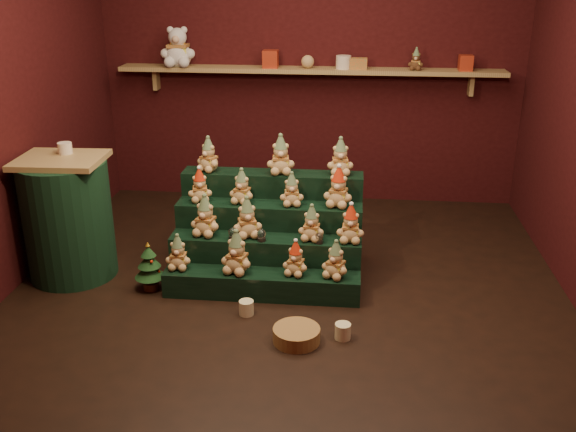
# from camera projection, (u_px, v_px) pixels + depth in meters

# --- Properties ---
(ground) EXTENTS (4.00, 4.00, 0.00)m
(ground) POSITION_uv_depth(u_px,v_px,m) (289.00, 287.00, 4.73)
(ground) COLOR black
(ground) RESTS_ON ground
(back_wall) EXTENTS (4.00, 0.10, 2.80)m
(back_wall) POSITION_uv_depth(u_px,v_px,m) (311.00, 57.00, 6.11)
(back_wall) COLOR black
(back_wall) RESTS_ON ground
(front_wall) EXTENTS (4.00, 0.10, 2.80)m
(front_wall) POSITION_uv_depth(u_px,v_px,m) (232.00, 207.00, 2.32)
(front_wall) COLOR black
(front_wall) RESTS_ON ground
(back_shelf) EXTENTS (3.60, 0.26, 0.24)m
(back_shelf) POSITION_uv_depth(u_px,v_px,m) (310.00, 71.00, 5.99)
(back_shelf) COLOR #A68A53
(back_shelf) RESTS_ON ground
(riser_tier_front) EXTENTS (1.40, 0.22, 0.18)m
(riser_tier_front) POSITION_uv_depth(u_px,v_px,m) (262.00, 285.00, 4.57)
(riser_tier_front) COLOR black
(riser_tier_front) RESTS_ON ground
(riser_tier_midfront) EXTENTS (1.40, 0.22, 0.36)m
(riser_tier_midfront) POSITION_uv_depth(u_px,v_px,m) (266.00, 260.00, 4.74)
(riser_tier_midfront) COLOR black
(riser_tier_midfront) RESTS_ON ground
(riser_tier_midback) EXTENTS (1.40, 0.22, 0.54)m
(riser_tier_midback) POSITION_uv_depth(u_px,v_px,m) (269.00, 237.00, 4.91)
(riser_tier_midback) COLOR black
(riser_tier_midback) RESTS_ON ground
(riser_tier_back) EXTENTS (1.40, 0.22, 0.72)m
(riser_tier_back) POSITION_uv_depth(u_px,v_px,m) (273.00, 216.00, 5.08)
(riser_tier_back) COLOR black
(riser_tier_back) RESTS_ON ground
(teddy_0) EXTENTS (0.18, 0.17, 0.25)m
(teddy_0) POSITION_uv_depth(u_px,v_px,m) (178.00, 252.00, 4.57)
(teddy_0) COLOR tan
(teddy_0) RESTS_ON riser_tier_front
(teddy_1) EXTENTS (0.27, 0.25, 0.31)m
(teddy_1) POSITION_uv_depth(u_px,v_px,m) (237.00, 252.00, 4.50)
(teddy_1) COLOR tan
(teddy_1) RESTS_ON riser_tier_front
(teddy_2) EXTENTS (0.21, 0.20, 0.25)m
(teddy_2) POSITION_uv_depth(u_px,v_px,m) (296.00, 258.00, 4.48)
(teddy_2) COLOR tan
(teddy_2) RESTS_ON riser_tier_front
(teddy_3) EXTENTS (0.25, 0.24, 0.27)m
(teddy_3) POSITION_uv_depth(u_px,v_px,m) (336.00, 260.00, 4.44)
(teddy_3) COLOR tan
(teddy_3) RESTS_ON riser_tier_front
(teddy_4) EXTENTS (0.25, 0.24, 0.30)m
(teddy_4) POSITION_uv_depth(u_px,v_px,m) (205.00, 216.00, 4.67)
(teddy_4) COLOR tan
(teddy_4) RESTS_ON riser_tier_midfront
(teddy_5) EXTENTS (0.26, 0.25, 0.30)m
(teddy_5) POSITION_uv_depth(u_px,v_px,m) (247.00, 217.00, 4.64)
(teddy_5) COLOR tan
(teddy_5) RESTS_ON riser_tier_midfront
(teddy_6) EXTENTS (0.21, 0.19, 0.26)m
(teddy_6) POSITION_uv_depth(u_px,v_px,m) (312.00, 223.00, 4.59)
(teddy_6) COLOR tan
(teddy_6) RESTS_ON riser_tier_midfront
(teddy_7) EXTENTS (0.20, 0.18, 0.28)m
(teddy_7) POSITION_uv_depth(u_px,v_px,m) (351.00, 224.00, 4.56)
(teddy_7) COLOR tan
(teddy_7) RESTS_ON riser_tier_midfront
(teddy_8) EXTENTS (0.21, 0.20, 0.25)m
(teddy_8) POSITION_uv_depth(u_px,v_px,m) (200.00, 185.00, 4.83)
(teddy_8) COLOR tan
(teddy_8) RESTS_ON riser_tier_midback
(teddy_9) EXTENTS (0.22, 0.21, 0.26)m
(teddy_9) POSITION_uv_depth(u_px,v_px,m) (242.00, 187.00, 4.79)
(teddy_9) COLOR tan
(teddy_9) RESTS_ON riser_tier_midback
(teddy_10) EXTENTS (0.20, 0.18, 0.25)m
(teddy_10) POSITION_uv_depth(u_px,v_px,m) (292.00, 189.00, 4.75)
(teddy_10) COLOR tan
(teddy_10) RESTS_ON riser_tier_midback
(teddy_11) EXTENTS (0.25, 0.23, 0.30)m
(teddy_11) POSITION_uv_depth(u_px,v_px,m) (339.00, 187.00, 4.72)
(teddy_11) COLOR tan
(teddy_11) RESTS_ON riser_tier_midback
(teddy_12) EXTENTS (0.25, 0.24, 0.26)m
(teddy_12) POSITION_uv_depth(u_px,v_px,m) (209.00, 154.00, 4.94)
(teddy_12) COLOR tan
(teddy_12) RESTS_ON riser_tier_back
(teddy_13) EXTENTS (0.23, 0.22, 0.30)m
(teddy_13) POSITION_uv_depth(u_px,v_px,m) (281.00, 155.00, 4.88)
(teddy_13) COLOR tan
(teddy_13) RESTS_ON riser_tier_back
(teddy_14) EXTENTS (0.22, 0.20, 0.28)m
(teddy_14) POSITION_uv_depth(u_px,v_px,m) (340.00, 157.00, 4.86)
(teddy_14) COLOR tan
(teddy_14) RESTS_ON riser_tier_back
(snow_globe_a) EXTENTS (0.07, 0.07, 0.09)m
(snow_globe_a) POSITION_uv_depth(u_px,v_px,m) (233.00, 234.00, 4.62)
(snow_globe_a) COLOR black
(snow_globe_a) RESTS_ON riser_tier_midfront
(snow_globe_b) EXTENTS (0.07, 0.07, 0.09)m
(snow_globe_b) POSITION_uv_depth(u_px,v_px,m) (261.00, 235.00, 4.61)
(snow_globe_b) COLOR black
(snow_globe_b) RESTS_ON riser_tier_midfront
(snow_globe_c) EXTENTS (0.06, 0.06, 0.08)m
(snow_globe_c) POSITION_uv_depth(u_px,v_px,m) (319.00, 238.00, 4.57)
(snow_globe_c) COLOR black
(snow_globe_c) RESTS_ON riser_tier_midfront
(side_table) EXTENTS (0.65, 0.65, 0.93)m
(side_table) POSITION_uv_depth(u_px,v_px,m) (68.00, 218.00, 4.77)
(side_table) COLOR #A68A53
(side_table) RESTS_ON ground
(table_ornament) EXTENTS (0.10, 0.10, 0.08)m
(table_ornament) POSITION_uv_depth(u_px,v_px,m) (65.00, 148.00, 4.67)
(table_ornament) COLOR beige
(table_ornament) RESTS_ON side_table
(mini_christmas_tree) EXTENTS (0.22, 0.22, 0.38)m
(mini_christmas_tree) POSITION_uv_depth(u_px,v_px,m) (149.00, 266.00, 4.63)
(mini_christmas_tree) COLOR #462719
(mini_christmas_tree) RESTS_ON ground
(mug_left) EXTENTS (0.10, 0.10, 0.10)m
(mug_left) POSITION_uv_depth(u_px,v_px,m) (246.00, 308.00, 4.34)
(mug_left) COLOR beige
(mug_left) RESTS_ON ground
(mug_right) EXTENTS (0.10, 0.10, 0.10)m
(mug_right) POSITION_uv_depth(u_px,v_px,m) (343.00, 331.00, 4.06)
(mug_right) COLOR beige
(mug_right) RESTS_ON ground
(wicker_basket) EXTENTS (0.38, 0.38, 0.09)m
(wicker_basket) POSITION_uv_depth(u_px,v_px,m) (297.00, 335.00, 4.03)
(wicker_basket) COLOR olive
(wicker_basket) RESTS_ON ground
(white_bear) EXTENTS (0.34, 0.31, 0.46)m
(white_bear) POSITION_uv_depth(u_px,v_px,m) (178.00, 41.00, 5.98)
(white_bear) COLOR silver
(white_bear) RESTS_ON back_shelf
(brown_bear) EXTENTS (0.15, 0.14, 0.19)m
(brown_bear) POSITION_uv_depth(u_px,v_px,m) (416.00, 59.00, 5.82)
(brown_bear) COLOR #4E321A
(brown_bear) RESTS_ON back_shelf
(gift_tin_red_a) EXTENTS (0.14, 0.14, 0.16)m
(gift_tin_red_a) POSITION_uv_depth(u_px,v_px,m) (271.00, 59.00, 5.96)
(gift_tin_red_a) COLOR #B6361C
(gift_tin_red_a) RESTS_ON back_shelf
(gift_tin_cream) EXTENTS (0.14, 0.14, 0.12)m
(gift_tin_cream) POSITION_uv_depth(u_px,v_px,m) (343.00, 62.00, 5.91)
(gift_tin_cream) COLOR beige
(gift_tin_cream) RESTS_ON back_shelf
(gift_tin_red_b) EXTENTS (0.12, 0.12, 0.14)m
(gift_tin_red_b) POSITION_uv_depth(u_px,v_px,m) (466.00, 63.00, 5.80)
(gift_tin_red_b) COLOR #B6361C
(gift_tin_red_b) RESTS_ON back_shelf
(shelf_plush_ball) EXTENTS (0.12, 0.12, 0.12)m
(shelf_plush_ball) POSITION_uv_depth(u_px,v_px,m) (308.00, 62.00, 5.94)
(shelf_plush_ball) COLOR tan
(shelf_plush_ball) RESTS_ON back_shelf
(scarf_gift_box) EXTENTS (0.16, 0.10, 0.10)m
(scarf_gift_box) POSITION_uv_depth(u_px,v_px,m) (358.00, 64.00, 5.90)
(scarf_gift_box) COLOR #D7571E
(scarf_gift_box) RESTS_ON back_shelf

